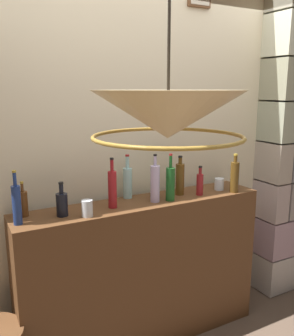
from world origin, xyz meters
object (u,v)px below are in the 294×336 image
(liquor_bottle_brandy, at_px, (17,204))
(liquor_bottle_vodka, at_px, (155,187))
(liquor_bottle_mezcal, at_px, (200,183))
(liquor_bottle_gin, at_px, (155,183))
(liquor_bottle_scotch, at_px, (170,183))
(glass_tumbler_highball, at_px, (87,208))
(liquor_bottle_rum, at_px, (62,204))
(pendant_lamp, at_px, (168,116))
(liquor_bottle_whiskey, at_px, (180,178))
(liquor_bottle_tequila, at_px, (112,188))
(liquor_bottle_vermouth, at_px, (128,182))
(liquor_bottle_port, at_px, (23,203))
(liquor_bottle_sherry, at_px, (235,176))
(glass_tumbler_rocks, at_px, (219,184))

(liquor_bottle_brandy, relative_size, liquor_bottle_vodka, 1.34)
(liquor_bottle_mezcal, xyz_separation_m, liquor_bottle_gin, (-0.37, 0.02, 0.05))
(liquor_bottle_scotch, height_order, glass_tumbler_highball, liquor_bottle_scotch)
(liquor_bottle_rum, distance_m, pendant_lamp, 1.10)
(liquor_bottle_whiskey, bearing_deg, liquor_bottle_scotch, -147.23)
(liquor_bottle_tequila, xyz_separation_m, glass_tumbler_highball, (-0.21, -0.08, -0.08))
(liquor_bottle_vermouth, bearing_deg, pendant_lamp, -106.69)
(liquor_bottle_port, distance_m, liquor_bottle_sherry, 1.53)
(glass_tumbler_highball, bearing_deg, glass_tumbler_rocks, 4.53)
(liquor_bottle_rum, bearing_deg, pendant_lamp, -77.25)
(liquor_bottle_brandy, bearing_deg, liquor_bottle_port, 65.99)
(glass_tumbler_rocks, bearing_deg, liquor_bottle_port, 176.10)
(liquor_bottle_vermouth, height_order, liquor_bottle_whiskey, liquor_bottle_vermouth)
(liquor_bottle_vermouth, relative_size, liquor_bottle_scotch, 0.95)
(liquor_bottle_port, relative_size, pendant_lamp, 0.36)
(liquor_bottle_tequila, relative_size, pendant_lamp, 0.55)
(liquor_bottle_vodka, bearing_deg, liquor_bottle_brandy, -175.16)
(glass_tumbler_rocks, bearing_deg, liquor_bottle_tequila, -179.68)
(liquor_bottle_brandy, relative_size, glass_tumbler_rocks, 3.53)
(liquor_bottle_rum, bearing_deg, liquor_bottle_tequila, 0.04)
(liquor_bottle_mezcal, height_order, liquor_bottle_whiskey, liquor_bottle_whiskey)
(liquor_bottle_sherry, bearing_deg, liquor_bottle_whiskey, 160.43)
(liquor_bottle_tequila, relative_size, liquor_bottle_whiskey, 1.15)
(liquor_bottle_sherry, distance_m, glass_tumbler_highball, 1.17)
(liquor_bottle_scotch, bearing_deg, liquor_bottle_vermouth, 140.34)
(liquor_bottle_whiskey, distance_m, glass_tumbler_highball, 0.78)
(liquor_bottle_rum, bearing_deg, glass_tumbler_highball, -31.77)
(liquor_bottle_rum, height_order, liquor_bottle_whiskey, liquor_bottle_whiskey)
(liquor_bottle_tequila, height_order, liquor_bottle_whiskey, liquor_bottle_tequila)
(liquor_bottle_gin, bearing_deg, liquor_bottle_rum, 178.19)
(liquor_bottle_vermouth, distance_m, liquor_bottle_whiskey, 0.39)
(liquor_bottle_tequila, bearing_deg, liquor_bottle_gin, -3.82)
(liquor_bottle_tequila, distance_m, glass_tumbler_rocks, 0.91)
(liquor_bottle_gin, xyz_separation_m, liquor_bottle_sherry, (0.65, -0.08, -0.01))
(liquor_bottle_whiskey, bearing_deg, liquor_bottle_port, 176.81)
(liquor_bottle_port, distance_m, liquor_bottle_mezcal, 1.24)
(liquor_bottle_vodka, relative_size, pendant_lamp, 0.39)
(liquor_bottle_vermouth, bearing_deg, liquor_bottle_whiskey, -15.99)
(liquor_bottle_gin, relative_size, glass_tumbler_highball, 3.25)
(liquor_bottle_brandy, bearing_deg, liquor_bottle_sherry, -2.92)
(liquor_bottle_port, bearing_deg, liquor_bottle_gin, -8.25)
(liquor_bottle_mezcal, relative_size, liquor_bottle_tequila, 0.65)
(liquor_bottle_mezcal, bearing_deg, glass_tumbler_highball, -176.99)
(liquor_bottle_sherry, bearing_deg, liquor_bottle_scotch, 174.39)
(liquor_bottle_mezcal, relative_size, liquor_bottle_whiskey, 0.75)
(liquor_bottle_mezcal, bearing_deg, liquor_bottle_sherry, -13.12)
(liquor_bottle_rum, bearing_deg, liquor_bottle_mezcal, -2.00)
(liquor_bottle_tequila, height_order, liquor_bottle_sherry, liquor_bottle_tequila)
(liquor_bottle_vermouth, distance_m, liquor_bottle_vodka, 0.20)
(liquor_bottle_vodka, height_order, glass_tumbler_rocks, liquor_bottle_vodka)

